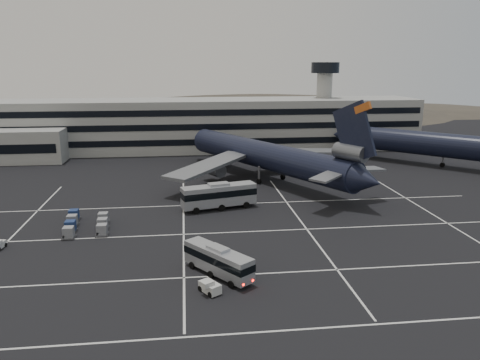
# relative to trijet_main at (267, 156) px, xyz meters

# --- Properties ---
(ground) EXTENTS (260.00, 260.00, 0.00)m
(ground) POSITION_rel_trijet_main_xyz_m (-11.23, -33.87, -5.25)
(ground) COLOR black
(ground) RESTS_ON ground
(lane_markings) EXTENTS (90.00, 55.62, 0.01)m
(lane_markings) POSITION_rel_trijet_main_xyz_m (-10.29, -33.15, -5.24)
(lane_markings) COLOR silver
(lane_markings) RESTS_ON ground
(terminal) EXTENTS (125.00, 26.00, 24.00)m
(terminal) POSITION_rel_trijet_main_xyz_m (-14.18, 37.27, 1.68)
(terminal) COLOR gray
(terminal) RESTS_ON ground
(hills) EXTENTS (352.00, 180.00, 44.00)m
(hills) POSITION_rel_trijet_main_xyz_m (6.76, 136.13, -17.32)
(hills) COLOR #38332B
(hills) RESTS_ON ground
(trijet_main) EXTENTS (42.14, 52.77, 18.08)m
(trijet_main) POSITION_rel_trijet_main_xyz_m (0.00, 0.00, 0.00)
(trijet_main) COLOR black
(trijet_main) RESTS_ON ground
(trijet_far) EXTENTS (44.71, 44.57, 18.08)m
(trijet_far) POSITION_rel_trijet_main_xyz_m (43.88, 6.97, 0.18)
(trijet_far) COLOR black
(trijet_far) RESTS_ON ground
(bus_near) EXTENTS (7.75, 9.25, 3.48)m
(bus_near) POSITION_rel_trijet_main_xyz_m (-13.31, -43.62, -3.35)
(bus_near) COLOR #94979C
(bus_near) RESTS_ON ground
(bus_far) EXTENTS (12.88, 5.96, 4.44)m
(bus_far) POSITION_rel_trijet_main_xyz_m (-11.30, -18.28, -2.82)
(bus_far) COLOR #94979C
(bus_far) RESTS_ON ground
(tug_b) EXTENTS (2.57, 2.84, 1.57)m
(tug_b) POSITION_rel_trijet_main_xyz_m (-14.44, -47.83, -4.55)
(tug_b) COLOR beige
(tug_b) RESTS_ON ground
(uld_cluster) EXTENTS (7.41, 10.18, 1.66)m
(uld_cluster) POSITION_rel_trijet_main_xyz_m (-31.66, -25.81, -4.44)
(uld_cluster) COLOR #2D2D30
(uld_cluster) RESTS_ON ground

